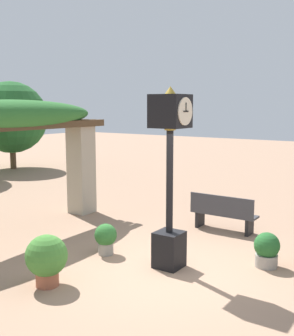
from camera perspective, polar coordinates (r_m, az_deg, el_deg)
name	(u,v)px	position (r m, az deg, el deg)	size (l,w,h in m)	color
ground_plane	(168,270)	(7.99, 2.82, -13.60)	(60.00, 60.00, 0.00)	#9E7A60
pedestal_clock	(170,171)	(7.65, 3.10, -0.37)	(0.59, 0.64, 3.34)	black
pergola	(14,134)	(10.28, -17.62, 4.46)	(5.66, 1.18, 3.14)	#A89E89
potted_plant_near_left	(47,258)	(7.36, -13.45, -11.76)	(0.71, 0.71, 0.88)	#9E563D
potted_plant_far_left	(106,238)	(8.68, -5.62, -9.35)	(0.45, 0.45, 0.64)	gray
potted_plant_far_right	(267,249)	(8.32, 15.91, -10.55)	(0.48, 0.48, 0.66)	gray
park_bench	(223,213)	(10.32, 10.25, -6.05)	(0.42, 1.61, 0.89)	#38383D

